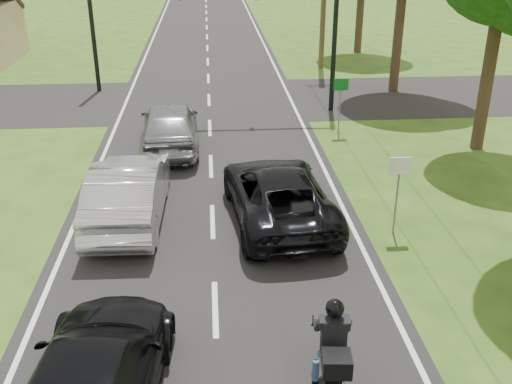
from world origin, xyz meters
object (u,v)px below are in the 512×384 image
motorcycle_rider (332,362)px  dark_car_behind (92,383)px  sign_white (399,177)px  dark_suv (278,194)px  silver_suv (170,125)px  traffic_signal (290,11)px  sign_green (341,92)px  silver_sedan (129,191)px

motorcycle_rider → dark_car_behind: (-3.90, -0.18, -0.00)m
motorcycle_rider → sign_white: (2.78, 5.70, 0.83)m
dark_suv → silver_suv: silver_suv is taller
traffic_signal → dark_car_behind: bearing=-107.5°
traffic_signal → silver_suv: bearing=-138.8°
dark_car_behind → sign_white: size_ratio=2.45×
sign_white → traffic_signal: bearing=97.0°
motorcycle_rider → sign_white: 6.40m
traffic_signal → sign_white: bearing=-83.0°
motorcycle_rider → sign_white: bearing=69.5°
dark_car_behind → sign_white: 8.94m
motorcycle_rider → sign_green: bearing=83.3°
sign_white → sign_green: same height
dark_suv → silver_suv: size_ratio=1.09×
dark_car_behind → silver_suv: bearing=-87.6°
sign_green → silver_sedan: bearing=-136.9°
sign_green → sign_white: bearing=-91.4°
traffic_signal → sign_white: (1.36, -11.02, -2.54)m
dark_suv → dark_car_behind: 7.86m
motorcycle_rider → dark_car_behind: bearing=-171.8°
silver_suv → sign_white: bearing=129.6°
dark_car_behind → traffic_signal: bearing=-102.5°
motorcycle_rider → sign_white: size_ratio=1.07×
dark_car_behind → sign_green: bearing=-111.4°
dark_suv → silver_sedan: 4.00m
dark_suv → sign_green: sign_green is taller
silver_suv → traffic_signal: traffic_signal is taller
motorcycle_rider → silver_sedan: motorcycle_rider is taller
dark_suv → silver_sedan: (-3.99, 0.32, 0.09)m
motorcycle_rider → silver_sedan: 8.16m
motorcycle_rider → silver_suv: 12.99m
dark_suv → traffic_signal: bearing=-104.0°
motorcycle_rider → silver_sedan: size_ratio=0.45×
silver_suv → sign_white: sign_white is taller
silver_sedan → silver_suv: 5.58m
dark_suv → silver_suv: (-3.18, 5.84, 0.09)m
sign_green → traffic_signal: bearing=117.4°
traffic_signal → sign_green: size_ratio=3.00×
dark_suv → sign_white: 3.21m
motorcycle_rider → sign_green: size_ratio=1.07×
dark_suv → sign_white: bearing=155.7°
traffic_signal → dark_suv: bearing=-98.9°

